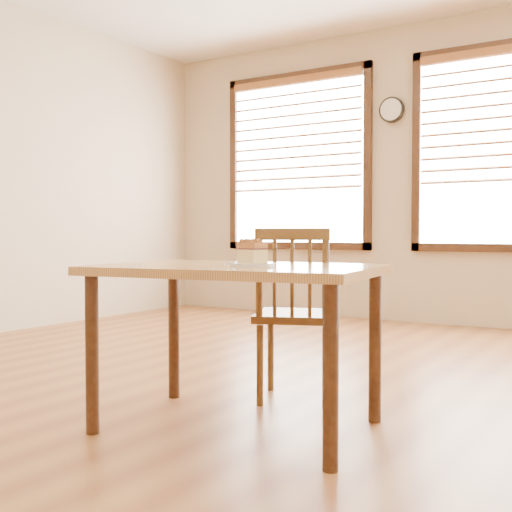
{
  "coord_description": "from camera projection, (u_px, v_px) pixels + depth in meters",
  "views": [
    {
      "loc": [
        1.53,
        -2.3,
        0.89
      ],
      "look_at": [
        0.02,
        0.08,
        0.8
      ],
      "focal_mm": 45.0,
      "sensor_mm": 36.0,
      "label": 1
    }
  ],
  "objects": [
    {
      "name": "cafe_table_main",
      "position": [
        238.0,
        286.0,
        2.93
      ],
      "size": [
        1.35,
        1.0,
        0.75
      ],
      "rotation": [
        0.0,
        0.0,
        0.14
      ],
      "color": "tan",
      "rests_on": "ground"
    },
    {
      "name": "cafe_chair_main",
      "position": [
        296.0,
        313.0,
        3.41
      ],
      "size": [
        0.55,
        0.55,
        0.93
      ],
      "rotation": [
        0.0,
        0.0,
        3.52
      ],
      "color": "brown",
      "rests_on": "ground"
    },
    {
      "name": "room_shell",
      "position": [
        241.0,
        14.0,
        2.73
      ],
      "size": [
        8.0,
        8.0,
        8.0
      ],
      "color": "#C1B48D",
      "rests_on": "ground"
    },
    {
      "name": "window_left",
      "position": [
        297.0,
        151.0,
        7.1
      ],
      "size": [
        1.76,
        0.1,
        1.96
      ],
      "color": "white",
      "rests_on": "room_shell"
    },
    {
      "name": "ground",
      "position": [
        242.0,
        439.0,
        2.79
      ],
      "size": [
        8.0,
        8.0,
        0.0
      ],
      "primitive_type": "plane",
      "color": "#925C2A"
    },
    {
      "name": "wall_clock",
      "position": [
        392.0,
        110.0,
        6.49
      ],
      "size": [
        0.26,
        0.05,
        0.26
      ],
      "color": "black",
      "rests_on": "room_shell"
    },
    {
      "name": "plate",
      "position": [
        252.0,
        265.0,
        2.8
      ],
      "size": [
        0.19,
        0.19,
        0.02
      ],
      "color": "white",
      "rests_on": "cafe_table_main"
    },
    {
      "name": "window_right",
      "position": [
        506.0,
        135.0,
        5.93
      ],
      "size": [
        1.76,
        0.1,
        1.96
      ],
      "color": "white",
      "rests_on": "room_shell"
    },
    {
      "name": "cake_slice",
      "position": [
        252.0,
        251.0,
        2.8
      ],
      "size": [
        0.14,
        0.11,
        0.11
      ],
      "rotation": [
        0.0,
        0.0,
        -0.26
      ],
      "color": "#FFE090",
      "rests_on": "plate"
    }
  ]
}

